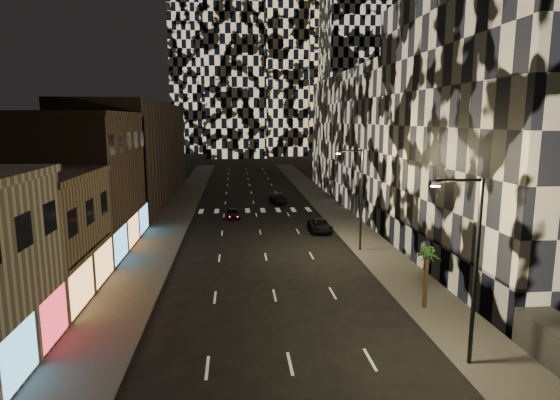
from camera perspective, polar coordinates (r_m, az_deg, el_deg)
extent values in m
cube|color=#47443F|center=(61.53, -12.38, -1.34)|extent=(4.00, 120.00, 0.15)
cube|color=#47443F|center=(62.34, 6.19, -1.03)|extent=(4.00, 120.00, 0.15)
cube|color=#4C4C47|center=(61.31, -10.44, -1.32)|extent=(0.20, 120.00, 0.15)
cube|color=#4C4C47|center=(61.95, 4.28, -1.06)|extent=(0.20, 120.00, 0.15)
cube|color=#766447|center=(35.04, -29.84, -4.29)|extent=(10.00, 10.00, 8.00)
cube|color=#463527|center=(46.16, -23.75, 1.83)|extent=(10.00, 15.00, 12.00)
cube|color=#463527|center=(71.59, -17.24, 5.59)|extent=(10.00, 40.00, 14.00)
cube|color=#232326|center=(41.15, 27.94, 7.64)|extent=(16.00, 25.00, 22.00)
cube|color=#383838|center=(38.87, 17.22, -5.92)|extent=(0.60, 25.00, 3.00)
cube|color=#232326|center=(70.68, 13.19, 7.34)|extent=(16.00, 40.00, 18.00)
cylinder|color=black|center=(23.91, 22.74, -8.26)|extent=(0.20, 0.20, 9.00)
cylinder|color=black|center=(22.48, 21.01, 2.25)|extent=(2.20, 0.14, 0.14)
cube|color=black|center=(22.02, 18.42, 1.94)|extent=(0.50, 0.25, 0.18)
cube|color=#FFEAB2|center=(22.04, 18.41, 1.63)|extent=(0.35, 0.18, 0.06)
cylinder|color=black|center=(42.06, 9.90, -0.05)|extent=(0.20, 0.20, 9.00)
cylinder|color=black|center=(41.27, 8.60, 5.96)|extent=(2.20, 0.14, 0.14)
cube|color=black|center=(41.02, 7.10, 5.80)|extent=(0.50, 0.25, 0.18)
cube|color=#FFEAB2|center=(41.03, 7.10, 5.64)|extent=(0.35, 0.18, 0.06)
imported|color=black|center=(56.40, -5.68, -1.61)|extent=(1.71, 3.70, 1.23)
imported|color=black|center=(66.70, -0.25, 0.31)|extent=(2.38, 5.13, 1.45)
imported|color=black|center=(49.72, 4.91, -3.11)|extent=(2.20, 4.70, 1.30)
cylinder|color=#47331E|center=(30.78, 17.35, -9.47)|extent=(0.25, 0.25, 3.34)
sphere|color=#1F4D1B|center=(30.24, 17.53, -6.20)|extent=(0.73, 0.73, 0.73)
cone|color=#1F4D1B|center=(30.41, 17.91, -6.23)|extent=(1.47, 0.69, 0.88)
cone|color=#1F4D1B|center=(30.50, 17.52, -6.16)|extent=(0.82, 1.45, 0.88)
cone|color=#1F4D1B|center=(30.40, 17.13, -6.19)|extent=(0.96, 1.41, 0.88)
cone|color=#1F4D1B|center=(30.19, 17.04, -6.30)|extent=(1.48, 0.52, 0.88)
cone|color=#1F4D1B|center=(30.02, 17.31, -6.40)|extent=(1.27, 1.19, 0.88)
cone|color=#1F4D1B|center=(30.03, 17.74, -6.42)|extent=(0.38, 1.46, 0.88)
cone|color=#1F4D1B|center=(30.20, 18.01, -6.34)|extent=(1.35, 1.07, 0.88)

